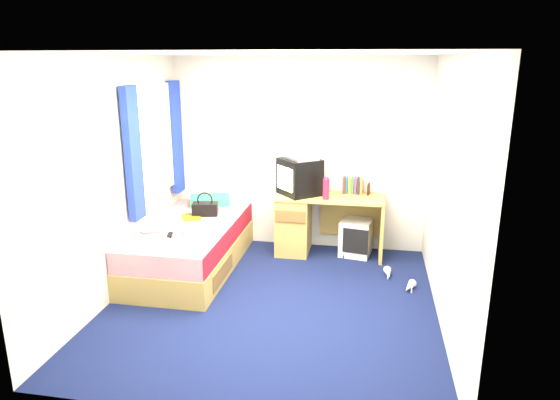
% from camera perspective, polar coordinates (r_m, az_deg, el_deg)
% --- Properties ---
extents(ground, '(3.40, 3.40, 0.00)m').
position_cam_1_polar(ground, '(5.10, -0.90, -11.68)').
color(ground, '#0C1438').
rests_on(ground, ground).
extents(room_shell, '(3.40, 3.40, 3.40)m').
position_cam_1_polar(room_shell, '(4.61, -0.98, 4.54)').
color(room_shell, white).
rests_on(room_shell, ground).
extents(bed, '(1.01, 2.00, 0.54)m').
position_cam_1_polar(bed, '(5.89, -10.16, -5.20)').
color(bed, tan).
rests_on(bed, ground).
extents(pillow, '(0.57, 0.46, 0.11)m').
position_cam_1_polar(pillow, '(6.50, -7.99, -0.06)').
color(pillow, teal).
rests_on(pillow, bed).
extents(desk, '(1.30, 0.55, 0.75)m').
position_cam_1_polar(desk, '(6.23, 3.19, -2.44)').
color(desk, tan).
rests_on(desk, ground).
extents(storage_cube, '(0.42, 0.42, 0.45)m').
position_cam_1_polar(storage_cube, '(6.26, 8.66, -4.25)').
color(storage_cube, white).
rests_on(storage_cube, ground).
extents(crt_tv, '(0.60, 0.61, 0.44)m').
position_cam_1_polar(crt_tv, '(6.09, 2.23, 2.68)').
color(crt_tv, black).
rests_on(crt_tv, desk).
extents(vcr, '(0.49, 0.52, 0.08)m').
position_cam_1_polar(vcr, '(6.04, 2.29, 5.10)').
color(vcr, '#BABBBD').
rests_on(vcr, crt_tv).
extents(book_row, '(0.24, 0.13, 0.20)m').
position_cam_1_polar(book_row, '(6.22, 8.29, 1.66)').
color(book_row, maroon).
rests_on(book_row, desk).
extents(picture_frame, '(0.03, 0.12, 0.14)m').
position_cam_1_polar(picture_frame, '(6.20, 10.09, 1.25)').
color(picture_frame, black).
rests_on(picture_frame, desk).
extents(pink_water_bottle, '(0.10, 0.10, 0.24)m').
position_cam_1_polar(pink_water_bottle, '(5.91, 5.29, 1.22)').
color(pink_water_bottle, red).
rests_on(pink_water_bottle, desk).
extents(aerosol_can, '(0.06, 0.06, 0.17)m').
position_cam_1_polar(aerosol_can, '(6.15, 5.16, 1.43)').
color(aerosol_can, white).
rests_on(aerosol_can, desk).
extents(handbag, '(0.33, 0.23, 0.28)m').
position_cam_1_polar(handbag, '(6.06, -8.54, -0.96)').
color(handbag, black).
rests_on(handbag, bed).
extents(towel, '(0.36, 0.34, 0.10)m').
position_cam_1_polar(towel, '(5.42, -9.43, -3.40)').
color(towel, silver).
rests_on(towel, bed).
extents(magazine, '(0.31, 0.34, 0.01)m').
position_cam_1_polar(magazine, '(6.00, -10.08, -1.95)').
color(magazine, gold).
rests_on(magazine, bed).
extents(water_bottle, '(0.21, 0.13, 0.07)m').
position_cam_1_polar(water_bottle, '(5.57, -14.41, -3.31)').
color(water_bottle, silver).
rests_on(water_bottle, bed).
extents(colour_swatch_fan, '(0.21, 0.18, 0.01)m').
position_cam_1_polar(colour_swatch_fan, '(5.33, -12.72, -4.41)').
color(colour_swatch_fan, gold).
rests_on(colour_swatch_fan, bed).
extents(remote_control, '(0.09, 0.17, 0.02)m').
position_cam_1_polar(remote_control, '(5.44, -12.48, -3.93)').
color(remote_control, black).
rests_on(remote_control, bed).
extents(window_assembly, '(0.11, 1.42, 1.40)m').
position_cam_1_polar(window_assembly, '(5.94, -14.10, 6.27)').
color(window_assembly, silver).
rests_on(window_assembly, room_shell).
extents(white_heels, '(0.35, 0.54, 0.09)m').
position_cam_1_polar(white_heels, '(5.63, 13.37, -8.90)').
color(white_heels, silver).
rests_on(white_heels, ground).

